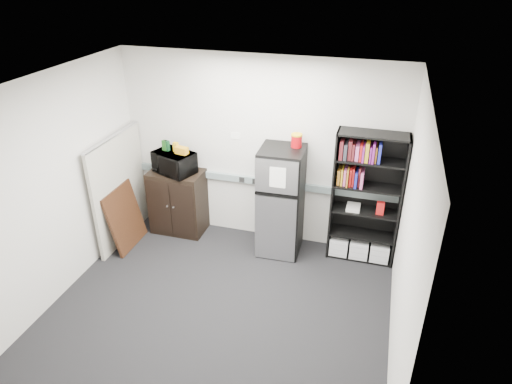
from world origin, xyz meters
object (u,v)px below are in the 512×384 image
Objects in this scene: cabinet at (178,201)px; microwave at (174,162)px; bookshelf at (366,199)px; refrigerator at (281,202)px; cubicle_partition at (120,189)px.

microwave is (0.00, -0.02, 0.65)m from cabinet.
refrigerator is (-1.13, -0.14, -0.13)m from bookshelf.
refrigerator is (2.30, 0.34, -0.03)m from cubicle_partition.
bookshelf is 1.14m from refrigerator.
cabinet is 1.64m from refrigerator.
cubicle_partition is at bearing -171.94° from bookshelf.
cabinet is at bearing 175.22° from refrigerator.
bookshelf reaches higher than microwave.
cubicle_partition is 2.81× the size of microwave.
microwave is (0.69, 0.40, 0.33)m from cubicle_partition.
refrigerator is (1.61, -0.06, -0.36)m from microwave.
cabinet is (-2.74, -0.06, -0.42)m from bookshelf.
bookshelf is 1.88× the size of cabinet.
cubicle_partition is at bearing -173.51° from refrigerator.
bookshelf is 2.75m from microwave.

